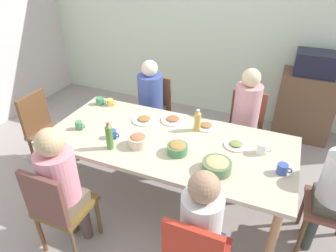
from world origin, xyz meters
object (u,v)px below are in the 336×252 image
(chair_3, at_px, (154,108))
(cup_2, at_px, (100,101))
(chair_4, at_px, (58,207))
(cup_0, at_px, (262,149))
(plate_3, at_px, (236,145))
(bowl_0, at_px, (138,140))
(person_3, at_px, (150,98))
(dining_table, at_px, (168,146))
(chair_2, at_px, (44,127))
(side_cabinet, at_px, (304,106))
(person_0, at_px, (246,113))
(cup_3, at_px, (113,134))
(plate_1, at_px, (206,126))
(cup_5, at_px, (110,102))
(person_1, at_px, (201,228))
(bottle_1, at_px, (109,137))
(plate_2, at_px, (173,119))
(bottle_0, at_px, (198,121))
(bowl_2, at_px, (217,166))
(bowl_1, at_px, (177,148))
(microwave, at_px, (316,63))
(cup_1, at_px, (283,169))
(plate_0, at_px, (144,120))
(chair_0, at_px, (245,126))
(cup_4, at_px, (79,125))
(person_4, at_px, (60,180))

(chair_3, xyz_separation_m, cup_2, (-0.41, -0.53, 0.27))
(chair_4, distance_m, cup_0, 1.75)
(plate_3, xyz_separation_m, bowl_0, (-0.81, -0.33, 0.04))
(person_3, bearing_deg, plate_3, -29.50)
(dining_table, relative_size, chair_2, 2.54)
(side_cabinet, bearing_deg, person_0, -121.55)
(chair_4, distance_m, cup_3, 0.79)
(person_3, relative_size, plate_1, 5.36)
(cup_5, bearing_deg, person_1, -39.87)
(chair_2, height_order, bottle_1, bottle_1)
(chair_3, distance_m, cup_3, 1.10)
(chair_4, height_order, bottle_1, bottle_1)
(plate_3, xyz_separation_m, cup_2, (-1.59, 0.23, 0.03))
(plate_1, height_order, plate_2, same)
(bottle_0, bearing_deg, cup_3, -147.82)
(dining_table, distance_m, cup_3, 0.53)
(bowl_2, distance_m, side_cabinet, 2.22)
(chair_2, distance_m, plate_2, 1.49)
(bowl_0, height_order, cup_5, bowl_0)
(plate_1, bearing_deg, person_0, 55.68)
(bowl_0, distance_m, bottle_1, 0.26)
(bowl_1, bearing_deg, bowl_2, -15.38)
(plate_1, relative_size, bowl_1, 1.21)
(plate_1, xyz_separation_m, microwave, (0.94, 1.48, 0.29))
(dining_table, relative_size, cup_1, 19.23)
(chair_4, bearing_deg, cup_0, 36.09)
(cup_2, bearing_deg, plate_2, -1.78)
(person_0, xyz_separation_m, cup_0, (0.25, -0.69, 0.06))
(chair_3, distance_m, person_3, 0.21)
(chair_4, distance_m, plate_0, 1.17)
(cup_2, bearing_deg, microwave, 33.76)
(dining_table, relative_size, side_cabinet, 2.54)
(cup_1, bearing_deg, bowl_2, -160.61)
(cup_1, bearing_deg, person_3, 150.46)
(chair_0, bearing_deg, cup_3, -134.90)
(cup_2, bearing_deg, cup_5, 10.45)
(dining_table, distance_m, person_3, 0.99)
(chair_4, height_order, cup_4, chair_4)
(bowl_2, relative_size, cup_2, 1.88)
(chair_3, height_order, side_cabinet, same)
(person_4, bearing_deg, person_0, 54.71)
(bowl_2, xyz_separation_m, cup_2, (-1.51, 0.63, -0.01))
(chair_0, height_order, chair_4, same)
(cup_1, height_order, cup_2, cup_1)
(chair_0, xyz_separation_m, cup_2, (-1.56, -0.53, 0.27))
(cup_1, bearing_deg, cup_2, 167.03)
(person_1, xyz_separation_m, chair_2, (-2.10, 0.81, -0.18))
(person_0, bearing_deg, plate_1, -124.32)
(person_4, relative_size, cup_4, 11.03)
(cup_0, bearing_deg, cup_4, -170.74)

